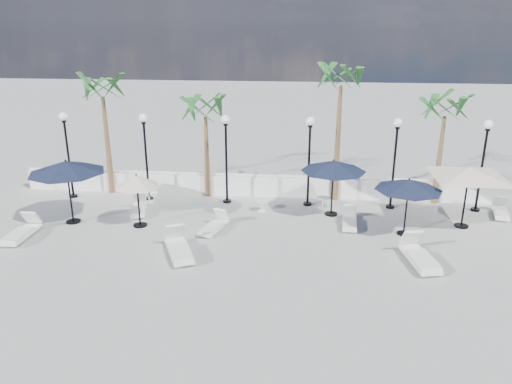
# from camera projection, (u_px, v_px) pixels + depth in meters

# --- Properties ---
(ground) EXTENTS (100.00, 100.00, 0.00)m
(ground) POSITION_uv_depth(u_px,v_px,m) (307.00, 279.00, 15.41)
(ground) COLOR #9D9E99
(ground) RESTS_ON ground
(balustrade) EXTENTS (26.00, 0.30, 1.01)m
(balustrade) POSITION_uv_depth(u_px,v_px,m) (308.00, 187.00, 22.30)
(balustrade) COLOR white
(balustrade) RESTS_ON ground
(lamppost_0) EXTENTS (0.36, 0.36, 3.84)m
(lamppost_0) POSITION_uv_depth(u_px,v_px,m) (67.00, 143.00, 21.65)
(lamppost_0) COLOR black
(lamppost_0) RESTS_ON ground
(lamppost_1) EXTENTS (0.36, 0.36, 3.84)m
(lamppost_1) POSITION_uv_depth(u_px,v_px,m) (145.00, 145.00, 21.33)
(lamppost_1) COLOR black
(lamppost_1) RESTS_ON ground
(lamppost_2) EXTENTS (0.36, 0.36, 3.84)m
(lamppost_2) POSITION_uv_depth(u_px,v_px,m) (226.00, 147.00, 21.01)
(lamppost_2) COLOR black
(lamppost_2) RESTS_ON ground
(lamppost_3) EXTENTS (0.36, 0.36, 3.84)m
(lamppost_3) POSITION_uv_depth(u_px,v_px,m) (309.00, 149.00, 20.69)
(lamppost_3) COLOR black
(lamppost_3) RESTS_ON ground
(lamppost_4) EXTENTS (0.36, 0.36, 3.84)m
(lamppost_4) POSITION_uv_depth(u_px,v_px,m) (395.00, 151.00, 20.37)
(lamppost_4) COLOR black
(lamppost_4) RESTS_ON ground
(lamppost_5) EXTENTS (0.36, 0.36, 3.84)m
(lamppost_5) POSITION_uv_depth(u_px,v_px,m) (484.00, 153.00, 20.05)
(lamppost_5) COLOR black
(lamppost_5) RESTS_ON ground
(palm_0) EXTENTS (2.60, 2.60, 5.50)m
(palm_0) POSITION_uv_depth(u_px,v_px,m) (102.00, 93.00, 21.59)
(palm_0) COLOR brown
(palm_0) RESTS_ON ground
(palm_1) EXTENTS (2.60, 2.60, 4.70)m
(palm_1) POSITION_uv_depth(u_px,v_px,m) (205.00, 113.00, 21.43)
(palm_1) COLOR brown
(palm_1) RESTS_ON ground
(palm_2) EXTENTS (2.60, 2.60, 6.10)m
(palm_2) POSITION_uv_depth(u_px,v_px,m) (341.00, 83.00, 20.46)
(palm_2) COLOR brown
(palm_2) RESTS_ON ground
(palm_3) EXTENTS (2.60, 2.60, 4.90)m
(palm_3) POSITION_uv_depth(u_px,v_px,m) (445.00, 113.00, 20.46)
(palm_3) COLOR brown
(palm_3) RESTS_ON ground
(lounger_0) EXTENTS (0.64, 1.91, 0.72)m
(lounger_0) POSITION_uv_depth(u_px,v_px,m) (22.00, 232.00, 18.21)
(lounger_0) COLOR silver
(lounger_0) RESTS_ON ground
(lounger_1) EXTENTS (0.91, 1.74, 0.62)m
(lounger_1) POSITION_uv_depth(u_px,v_px,m) (139.00, 208.00, 20.58)
(lounger_1) COLOR silver
(lounger_1) RESTS_ON ground
(lounger_2) EXTENTS (1.45, 2.18, 0.78)m
(lounger_2) POSITION_uv_depth(u_px,v_px,m) (179.00, 248.00, 16.88)
(lounger_2) COLOR silver
(lounger_2) RESTS_ON ground
(lounger_3) EXTENTS (0.65, 1.69, 0.62)m
(lounger_3) POSITION_uv_depth(u_px,v_px,m) (350.00, 221.00, 19.30)
(lounger_3) COLOR silver
(lounger_3) RESTS_ON ground
(lounger_4) EXTENTS (0.98, 1.76, 0.63)m
(lounger_4) POSITION_uv_depth(u_px,v_px,m) (214.00, 226.00, 18.84)
(lounger_4) COLOR silver
(lounger_4) RESTS_ON ground
(lounger_5) EXTENTS (0.88, 1.69, 0.60)m
(lounger_5) POSITION_uv_depth(u_px,v_px,m) (501.00, 211.00, 20.29)
(lounger_5) COLOR silver
(lounger_5) RESTS_ON ground
(lounger_7) EXTENTS (1.05, 2.20, 0.79)m
(lounger_7) POSITION_uv_depth(u_px,v_px,m) (420.00, 256.00, 16.31)
(lounger_7) COLOR silver
(lounger_7) RESTS_ON ground
(side_table_0) EXTENTS (0.60, 0.60, 0.58)m
(side_table_0) POSITION_uv_depth(u_px,v_px,m) (149.00, 194.00, 21.75)
(side_table_0) COLOR silver
(side_table_0) RESTS_ON ground
(side_table_1) EXTENTS (0.46, 0.46, 0.44)m
(side_table_1) POSITION_uv_depth(u_px,v_px,m) (262.00, 205.00, 20.74)
(side_table_1) COLOR silver
(side_table_1) RESTS_ON ground
(side_table_2) EXTENTS (0.50, 0.50, 0.48)m
(side_table_2) POSITION_uv_depth(u_px,v_px,m) (323.00, 201.00, 21.08)
(side_table_2) COLOR silver
(side_table_2) RESTS_ON ground
(parasol_navy_left) EXTENTS (2.91, 2.91, 2.57)m
(parasol_navy_left) POSITION_uv_depth(u_px,v_px,m) (66.00, 167.00, 18.96)
(parasol_navy_left) COLOR black
(parasol_navy_left) RESTS_ON ground
(parasol_navy_mid) EXTENTS (2.62, 2.62, 2.35)m
(parasol_navy_mid) POSITION_uv_depth(u_px,v_px,m) (334.00, 166.00, 19.79)
(parasol_navy_mid) COLOR black
(parasol_navy_mid) RESTS_ON ground
(parasol_navy_right) EXTENTS (2.46, 2.46, 2.20)m
(parasol_navy_right) POSITION_uv_depth(u_px,v_px,m) (409.00, 185.00, 17.99)
(parasol_navy_right) COLOR black
(parasol_navy_right) RESTS_ON ground
(parasol_cream_sq_a) EXTENTS (5.22, 5.22, 2.56)m
(parasol_cream_sq_a) POSITION_uv_depth(u_px,v_px,m) (470.00, 168.00, 18.51)
(parasol_cream_sq_a) COLOR black
(parasol_cream_sq_a) RESTS_ON ground
(parasol_cream_small) EXTENTS (1.72, 1.72, 2.11)m
(parasol_cream_small) POSITION_uv_depth(u_px,v_px,m) (137.00, 182.00, 18.77)
(parasol_cream_small) COLOR black
(parasol_cream_small) RESTS_ON ground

